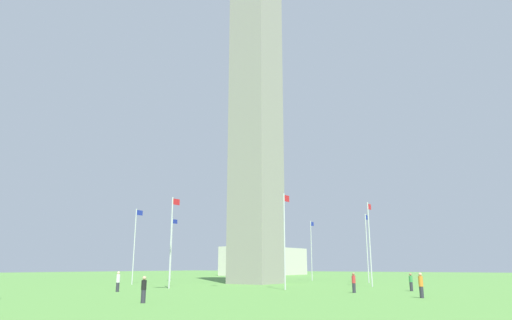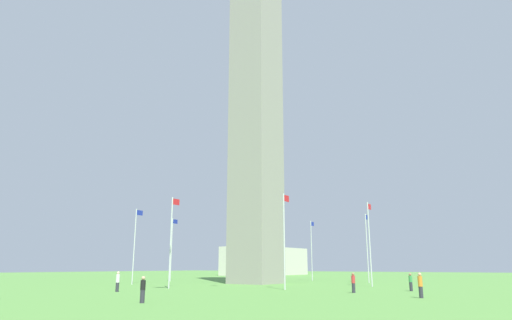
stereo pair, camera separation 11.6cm
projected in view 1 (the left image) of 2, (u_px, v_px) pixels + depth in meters
name	position (u px, v px, depth m)	size (l,w,h in m)	color
ground_plane	(256.00, 284.00, 58.05)	(260.00, 260.00, 0.00)	#548C3D
obelisk_monument	(256.00, 99.00, 63.96)	(5.63, 5.63, 51.14)	gray
flagpole_n	(311.00, 248.00, 71.81)	(1.12, 0.14, 9.41)	silver
flagpole_ne	(239.00, 248.00, 74.26)	(1.12, 0.14, 9.41)	silver
flagpole_e	(172.00, 247.00, 67.93)	(1.12, 0.14, 9.41)	silver
flagpole_se	(135.00, 243.00, 56.53)	(1.12, 0.14, 9.41)	silver
flagpole_s	(171.00, 238.00, 46.73)	(1.12, 0.14, 9.41)	silver
flagpole_sw	(285.00, 236.00, 44.28)	(1.12, 0.14, 9.41)	silver
flagpole_w	(370.00, 240.00, 50.61)	(1.12, 0.14, 9.41)	silver
flagpole_nw	(367.00, 245.00, 62.01)	(1.12, 0.14, 9.41)	silver
person_orange_shirt	(421.00, 285.00, 32.17)	(0.32, 0.32, 1.77)	#2D2D38
person_black_shirt	(144.00, 290.00, 27.81)	(0.32, 0.32, 1.62)	#2D2D38
person_green_shirt	(411.00, 282.00, 41.02)	(0.32, 0.32, 1.59)	#2D2D38
person_white_shirt	(118.00, 282.00, 39.91)	(0.32, 0.32, 1.76)	#2D2D38
person_red_shirt	(354.00, 283.00, 38.43)	(0.32, 0.32, 1.68)	#2D2D38
distant_building	(265.00, 261.00, 114.56)	(24.74, 10.91, 6.84)	beige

